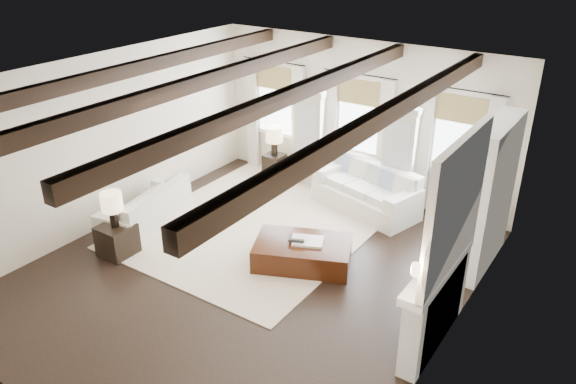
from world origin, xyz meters
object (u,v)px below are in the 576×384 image
Objects in this scene: sofa_back at (368,192)px; sofa_left at (148,212)px; ottoman at (303,253)px; side_table_front at (117,240)px; side_table_back at (275,168)px.

sofa_back is 1.15× the size of sofa_left.
ottoman is 3.20m from side_table_front.
sofa_back is at bearing -1.78° from side_table_back.
sofa_left is 3.24× the size of side_table_back.
sofa_back is 2.34m from side_table_back.
sofa_left is 3.13m from ottoman.
sofa_left reaches higher than ottoman.
side_table_front is 0.90× the size of side_table_back.
side_table_back is at bearing 178.22° from sofa_back.
sofa_left reaches higher than side_table_front.
ottoman is at bearing -89.44° from sofa_back.
ottoman is at bearing 10.45° from sofa_left.
ottoman is at bearing 28.32° from side_table_front.
sofa_back is 4.30m from sofa_left.
side_table_back is at bearing 83.54° from side_table_front.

